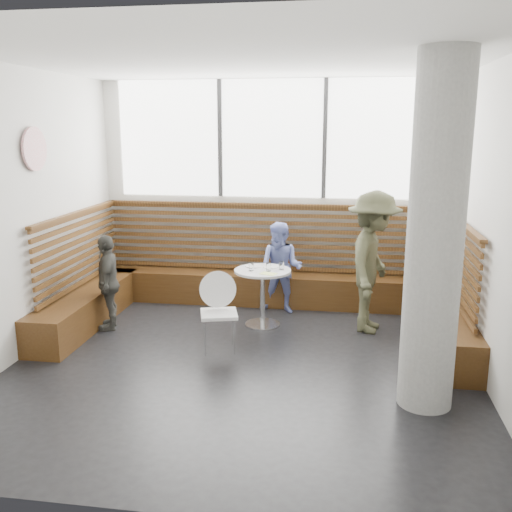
# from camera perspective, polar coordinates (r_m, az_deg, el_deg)

# --- Properties ---
(room) EXTENTS (5.00, 5.00, 3.20)m
(room) POSITION_cam_1_polar(r_m,az_deg,el_deg) (5.90, -1.48, 3.57)
(room) COLOR silver
(room) RESTS_ON ground
(booth) EXTENTS (5.00, 2.50, 1.44)m
(booth) POSITION_cam_1_polar(r_m,az_deg,el_deg) (7.87, 0.86, -2.97)
(booth) COLOR #3E250F
(booth) RESTS_ON ground
(concrete_column) EXTENTS (0.50, 0.50, 3.20)m
(concrete_column) POSITION_cam_1_polar(r_m,az_deg,el_deg) (5.27, 17.49, 1.84)
(concrete_column) COLOR gray
(concrete_column) RESTS_ON ground
(wall_art) EXTENTS (0.03, 0.50, 0.50)m
(wall_art) POSITION_cam_1_polar(r_m,az_deg,el_deg) (7.06, -21.28, 9.95)
(wall_art) COLOR white
(wall_art) RESTS_ON room
(cafe_table) EXTENTS (0.73, 0.73, 0.75)m
(cafe_table) POSITION_cam_1_polar(r_m,az_deg,el_deg) (7.37, 0.67, -2.99)
(cafe_table) COLOR silver
(cafe_table) RESTS_ON ground
(cafe_chair) EXTENTS (0.43, 0.42, 0.90)m
(cafe_chair) POSITION_cam_1_polar(r_m,az_deg,el_deg) (6.64, -3.61, -4.91)
(cafe_chair) COLOR white
(cafe_chair) RESTS_ON ground
(adult_man) EXTENTS (0.90, 1.27, 1.79)m
(adult_man) POSITION_cam_1_polar(r_m,az_deg,el_deg) (7.27, 11.61, -0.61)
(adult_man) COLOR #44462E
(adult_man) RESTS_ON ground
(child_back) EXTENTS (0.70, 0.59, 1.27)m
(child_back) POSITION_cam_1_polar(r_m,az_deg,el_deg) (7.90, 2.52, -1.20)
(child_back) COLOR #7A88D4
(child_back) RESTS_ON ground
(child_left) EXTENTS (0.50, 0.77, 1.22)m
(child_left) POSITION_cam_1_polar(r_m,az_deg,el_deg) (7.50, -14.56, -2.56)
(child_left) COLOR #42413C
(child_left) RESTS_ON ground
(plate_near) EXTENTS (0.21, 0.21, 0.01)m
(plate_near) POSITION_cam_1_polar(r_m,az_deg,el_deg) (7.48, -0.28, -1.02)
(plate_near) COLOR white
(plate_near) RESTS_ON cafe_table
(plate_far) EXTENTS (0.20, 0.20, 0.01)m
(plate_far) POSITION_cam_1_polar(r_m,az_deg,el_deg) (7.43, 1.48, -1.10)
(plate_far) COLOR white
(plate_far) RESTS_ON cafe_table
(glass_left) EXTENTS (0.06, 0.06, 0.10)m
(glass_left) POSITION_cam_1_polar(r_m,az_deg,el_deg) (7.27, -0.48, -1.07)
(glass_left) COLOR white
(glass_left) RESTS_ON cafe_table
(glass_mid) EXTENTS (0.07, 0.07, 0.10)m
(glass_mid) POSITION_cam_1_polar(r_m,az_deg,el_deg) (7.25, 1.27, -1.10)
(glass_mid) COLOR white
(glass_mid) RESTS_ON cafe_table
(glass_right) EXTENTS (0.07, 0.07, 0.10)m
(glass_right) POSITION_cam_1_polar(r_m,az_deg,el_deg) (7.34, 2.56, -0.94)
(glass_right) COLOR white
(glass_right) RESTS_ON cafe_table
(menu_card) EXTENTS (0.24, 0.20, 0.00)m
(menu_card) POSITION_cam_1_polar(r_m,az_deg,el_deg) (7.12, 1.25, -1.78)
(menu_card) COLOR #A5C64C
(menu_card) RESTS_ON cafe_table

